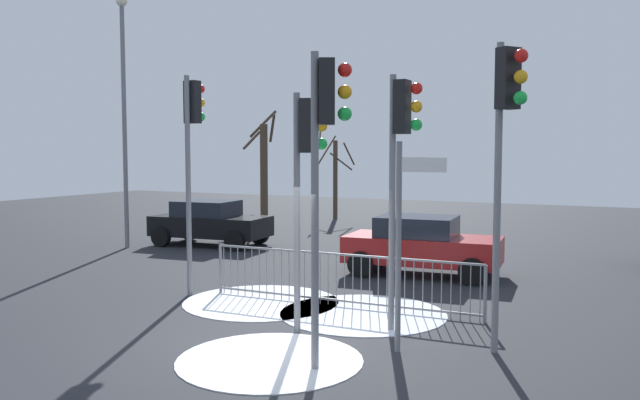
# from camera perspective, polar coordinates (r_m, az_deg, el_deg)

# --- Properties ---
(ground_plane) EXTENTS (60.00, 60.00, 0.00)m
(ground_plane) POSITION_cam_1_polar(r_m,az_deg,el_deg) (10.71, -4.39, -12.48)
(ground_plane) COLOR #26282D
(traffic_light_foreground_right) EXTENTS (0.50, 0.44, 4.72)m
(traffic_light_foreground_right) POSITION_cam_1_polar(r_m,az_deg,el_deg) (10.00, 16.12, 6.20)
(traffic_light_foreground_right) COLOR slate
(traffic_light_foreground_right) RESTS_ON ground
(traffic_light_foreground_left) EXTENTS (0.57, 0.32, 4.39)m
(traffic_light_foreground_left) POSITION_cam_1_polar(r_m,az_deg,el_deg) (10.99, 7.15, 4.93)
(traffic_light_foreground_left) COLOR slate
(traffic_light_foreground_left) RESTS_ON ground
(traffic_light_mid_right) EXTENTS (0.53, 0.40, 4.47)m
(traffic_light_mid_right) POSITION_cam_1_polar(r_m,az_deg,el_deg) (8.97, 0.46, 5.45)
(traffic_light_mid_right) COLOR slate
(traffic_light_mid_right) RESTS_ON ground
(traffic_light_rear_left) EXTENTS (0.54, 0.38, 4.07)m
(traffic_light_rear_left) POSITION_cam_1_polar(r_m,az_deg,el_deg) (10.82, -1.28, 3.74)
(traffic_light_rear_left) COLOR slate
(traffic_light_rear_left) RESTS_ON ground
(traffic_light_rear_right) EXTENTS (0.34, 0.57, 4.69)m
(traffic_light_rear_right) POSITION_cam_1_polar(r_m,az_deg,el_deg) (14.08, -11.25, 5.63)
(traffic_light_rear_right) COLOR slate
(traffic_light_rear_right) RESTS_ON ground
(direction_sign_post) EXTENTS (0.79, 0.12, 3.25)m
(direction_sign_post) POSITION_cam_1_polar(r_m,az_deg,el_deg) (9.89, 7.27, -3.15)
(direction_sign_post) COLOR slate
(direction_sign_post) RESTS_ON ground
(pedestrian_guard_railing) EXTENTS (5.77, 0.17, 1.07)m
(pedestrian_guard_railing) POSITION_cam_1_polar(r_m,az_deg,el_deg) (12.93, 1.82, -7.01)
(pedestrian_guard_railing) COLOR slate
(pedestrian_guard_railing) RESTS_ON ground
(car_red_near) EXTENTS (3.93, 2.19, 1.47)m
(car_red_near) POSITION_cam_1_polar(r_m,az_deg,el_deg) (16.33, 8.95, -3.90)
(car_red_near) COLOR maroon
(car_red_near) RESTS_ON ground
(car_black_far) EXTENTS (3.94, 2.22, 1.47)m
(car_black_far) POSITION_cam_1_polar(r_m,az_deg,el_deg) (21.45, -9.74, -1.94)
(car_black_far) COLOR black
(car_black_far) RESTS_ON ground
(street_lamp) EXTENTS (0.36, 0.36, 7.95)m
(street_lamp) POSITION_cam_1_polar(r_m,az_deg,el_deg) (21.45, -16.97, 8.63)
(street_lamp) COLOR slate
(street_lamp) RESTS_ON ground
(bare_tree_left) EXTENTS (1.76, 1.70, 4.70)m
(bare_tree_left) POSITION_cam_1_polar(r_m,az_deg,el_deg) (29.24, 1.33, 2.33)
(bare_tree_left) COLOR #473828
(bare_tree_left) RESTS_ON ground
(bare_tree_centre) EXTENTS (1.40, 1.42, 4.81)m
(bare_tree_centre) POSITION_cam_1_polar(r_m,az_deg,el_deg) (26.92, -5.00, 2.67)
(bare_tree_centre) COLOR #473828
(bare_tree_centre) RESTS_ON ground
(snow_patch_kerb) EXTENTS (3.18, 3.18, 0.01)m
(snow_patch_kerb) POSITION_cam_1_polar(r_m,az_deg,el_deg) (12.49, 3.83, -9.99)
(snow_patch_kerb) COLOR silver
(snow_patch_kerb) RESTS_ON ground
(snow_patch_island) EXTENTS (2.78, 2.78, 0.01)m
(snow_patch_island) POSITION_cam_1_polar(r_m,az_deg,el_deg) (9.87, -4.46, -13.92)
(snow_patch_island) COLOR white
(snow_patch_island) RESTS_ON ground
(snow_patch_verge) EXTENTS (3.19, 3.19, 0.01)m
(snow_patch_verge) POSITION_cam_1_polar(r_m,az_deg,el_deg) (13.46, -5.24, -8.95)
(snow_patch_verge) COLOR white
(snow_patch_verge) RESTS_ON ground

